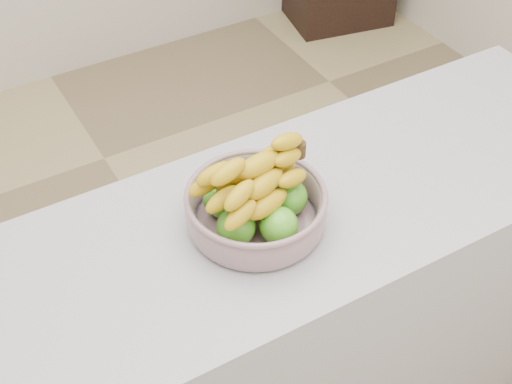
% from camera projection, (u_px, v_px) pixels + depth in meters
% --- Properties ---
extents(ground, '(4.00, 4.00, 0.00)m').
position_uv_depth(ground, '(235.00, 359.00, 2.45)').
color(ground, tan).
rests_on(ground, ground).
extents(counter, '(2.00, 0.60, 0.90)m').
position_uv_depth(counter, '(274.00, 329.00, 1.99)').
color(counter, '#A3A4AB').
rests_on(counter, ground).
extents(fruit_bowl, '(0.33, 0.33, 0.20)m').
position_uv_depth(fruit_bowl, '(256.00, 204.00, 1.62)').
color(fruit_bowl, '#8F9FAB').
rests_on(fruit_bowl, counter).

